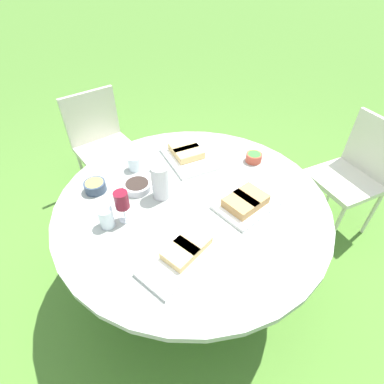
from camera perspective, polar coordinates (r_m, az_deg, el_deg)
ground_plane at (r=2.18m, az=-0.00°, el=-15.95°), size 40.00×40.00×0.00m
dining_table at (r=1.66m, az=-0.00°, el=-3.67°), size 1.45×1.45×0.74m
chair_near_left at (r=2.63m, az=-16.92°, el=9.60°), size 0.60×0.59×0.89m
chair_far_back at (r=2.48m, az=28.82°, el=3.73°), size 0.55×0.56×0.89m
water_pitcher at (r=1.58m, az=-5.99°, el=1.97°), size 0.10×0.10×0.20m
wine_glass at (r=1.46m, az=-13.24°, el=-1.71°), size 0.07×0.07×0.18m
platter_bread_main at (r=1.90m, az=-0.83°, el=7.19°), size 0.37×0.43×0.07m
platter_charcuterie at (r=1.59m, az=10.57°, el=-1.77°), size 0.43×0.41×0.07m
platter_sandwich_side at (r=1.35m, az=-1.69°, el=-11.54°), size 0.41×0.41×0.06m
bowl_fries at (r=1.73m, az=-17.99°, el=1.09°), size 0.12×0.12×0.06m
bowl_salad at (r=1.91m, az=11.69°, el=6.54°), size 0.10×0.10×0.05m
bowl_olives at (r=1.69m, az=-10.38°, el=1.19°), size 0.16×0.16×0.04m
cup_water_near at (r=1.50m, az=-16.01°, el=-4.72°), size 0.07×0.07×0.11m
cup_water_far at (r=1.83m, az=-10.88°, el=5.43°), size 0.08×0.08×0.09m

